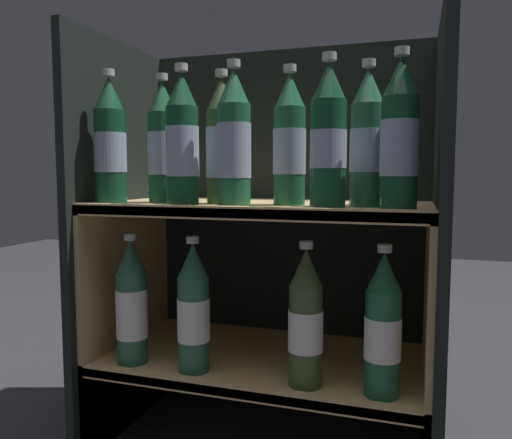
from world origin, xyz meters
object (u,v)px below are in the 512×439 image
(bottle_upper_back_1, at_px, (222,145))
(bottle_upper_front_1, at_px, (182,143))
(bottle_upper_back_2, at_px, (289,143))
(bottle_upper_front_3, at_px, (328,139))
(bottle_lower_front_2, at_px, (306,321))
(bottle_lower_front_1, at_px, (194,311))
(bottle_upper_front_2, at_px, (234,142))
(bottle_upper_front_4, at_px, (400,138))
(bottle_lower_front_3, at_px, (383,328))
(bottle_upper_back_0, at_px, (163,146))
(bottle_lower_front_0, at_px, (132,306))
(bottle_upper_front_0, at_px, (110,144))
(bottle_upper_back_3, at_px, (367,141))

(bottle_upper_back_1, bearing_deg, bottle_upper_front_1, -126.41)
(bottle_upper_front_1, relative_size, bottle_upper_back_2, 1.00)
(bottle_upper_front_3, xyz_separation_m, bottle_upper_back_1, (-0.24, 0.07, -0.00))
(bottle_lower_front_2, bearing_deg, bottle_lower_front_1, 180.00)
(bottle_upper_front_3, distance_m, bottle_lower_front_2, 0.34)
(bottle_upper_front_2, relative_size, bottle_upper_front_4, 1.00)
(bottle_upper_front_1, relative_size, bottle_upper_back_1, 1.00)
(bottle_upper_front_3, height_order, bottle_lower_front_2, bottle_upper_front_3)
(bottle_lower_front_1, bearing_deg, bottle_lower_front_3, 0.00)
(bottle_upper_front_4, bearing_deg, bottle_lower_front_1, 180.00)
(bottle_upper_front_4, bearing_deg, bottle_upper_back_0, 171.53)
(bottle_upper_back_0, distance_m, bottle_upper_back_1, 0.14)
(bottle_upper_front_4, bearing_deg, bottle_lower_front_0, 180.00)
(bottle_upper_front_1, distance_m, bottle_upper_front_3, 0.29)
(bottle_upper_front_0, height_order, bottle_upper_back_2, same)
(bottle_lower_front_2, bearing_deg, bottle_upper_front_1, 180.00)
(bottle_upper_back_1, height_order, bottle_lower_front_0, bottle_upper_back_1)
(bottle_upper_front_2, distance_m, bottle_lower_front_3, 0.44)
(bottle_upper_front_2, xyz_separation_m, bottle_lower_front_3, (0.29, -0.00, -0.34))
(bottle_upper_back_1, relative_size, bottle_lower_front_3, 1.00)
(bottle_upper_back_1, height_order, bottle_upper_back_3, same)
(bottle_upper_back_0, distance_m, bottle_upper_back_2, 0.29)
(bottle_upper_front_3, relative_size, bottle_upper_front_4, 1.00)
(bottle_upper_front_1, bearing_deg, bottle_upper_back_0, 138.22)
(bottle_upper_back_2, relative_size, bottle_lower_front_2, 1.00)
(bottle_upper_front_4, bearing_deg, bottle_upper_back_2, 160.94)
(bottle_upper_back_2, bearing_deg, bottle_upper_front_2, -140.76)
(bottle_lower_front_0, bearing_deg, bottle_upper_back_3, 8.85)
(bottle_upper_front_2, distance_m, bottle_lower_front_1, 0.35)
(bottle_upper_back_2, height_order, bottle_lower_front_0, bottle_upper_back_2)
(bottle_upper_front_4, relative_size, bottle_lower_front_1, 1.00)
(bottle_upper_front_3, xyz_separation_m, bottle_lower_front_0, (-0.42, 0.00, -0.34))
(bottle_upper_back_3, bearing_deg, bottle_lower_front_1, -167.43)
(bottle_upper_front_1, xyz_separation_m, bottle_upper_front_4, (0.42, 0.00, 0.00))
(bottle_upper_front_1, distance_m, bottle_upper_front_2, 0.11)
(bottle_upper_front_4, height_order, bottle_upper_back_1, same)
(bottle_upper_back_1, relative_size, bottle_lower_front_1, 1.00)
(bottle_upper_back_0, xyz_separation_m, bottle_upper_back_2, (0.29, 0.00, 0.00))
(bottle_upper_front_0, bearing_deg, bottle_upper_back_1, 18.57)
(bottle_upper_front_1, distance_m, bottle_upper_back_2, 0.21)
(bottle_upper_front_0, height_order, bottle_upper_front_3, same)
(bottle_upper_back_0, height_order, bottle_lower_front_3, bottle_upper_back_0)
(bottle_upper_front_0, distance_m, bottle_lower_front_1, 0.39)
(bottle_upper_front_2, distance_m, bottle_upper_back_1, 0.09)
(bottle_lower_front_2, bearing_deg, bottle_upper_front_4, 0.00)
(bottle_upper_front_4, height_order, bottle_lower_front_0, bottle_upper_front_4)
(bottle_lower_front_1, bearing_deg, bottle_upper_front_1, 180.00)
(bottle_upper_back_0, xyz_separation_m, bottle_lower_front_3, (0.48, -0.07, -0.34))
(bottle_upper_front_1, height_order, bottle_lower_front_0, bottle_upper_front_1)
(bottle_lower_front_0, distance_m, bottle_lower_front_2, 0.38)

